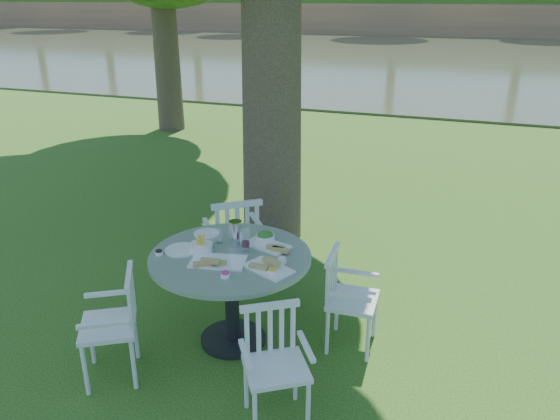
# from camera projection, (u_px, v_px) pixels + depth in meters

# --- Properties ---
(ground) EXTENTS (140.00, 140.00, 0.00)m
(ground) POSITION_uv_depth(u_px,v_px,m) (273.00, 296.00, 5.42)
(ground) COLOR #1B3F0D
(ground) RESTS_ON ground
(table) EXTENTS (1.32, 1.32, 0.83)m
(table) POSITION_uv_depth(u_px,v_px,m) (231.00, 273.00, 4.49)
(table) COLOR black
(table) RESTS_ON ground
(chair_ne) EXTENTS (0.42, 0.44, 0.85)m
(chair_ne) POSITION_uv_depth(u_px,v_px,m) (343.00, 292.00, 4.52)
(chair_ne) COLOR silver
(chair_ne) RESTS_ON ground
(chair_nw) EXTENTS (0.67, 0.67, 0.97)m
(chair_nw) POSITION_uv_depth(u_px,v_px,m) (235.00, 237.00, 5.37)
(chair_nw) COLOR silver
(chair_nw) RESTS_ON ground
(chair_sw) EXTENTS (0.58, 0.59, 0.88)m
(chair_sw) POSITION_uv_depth(u_px,v_px,m) (119.00, 317.00, 4.13)
(chair_sw) COLOR silver
(chair_sw) RESTS_ON ground
(chair_se) EXTENTS (0.57, 0.56, 0.83)m
(chair_se) POSITION_uv_depth(u_px,v_px,m) (273.00, 354.00, 3.75)
(chair_se) COLOR silver
(chair_se) RESTS_ON ground
(tableware) EXTENTS (1.18, 0.82, 0.22)m
(tableware) POSITION_uv_depth(u_px,v_px,m) (231.00, 246.00, 4.47)
(tableware) COLOR white
(tableware) RESTS_ON table
(river) EXTENTS (100.00, 28.00, 0.12)m
(river) POSITION_uv_depth(u_px,v_px,m) (446.00, 59.00, 25.53)
(river) COLOR #373E25
(river) RESTS_ON ground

